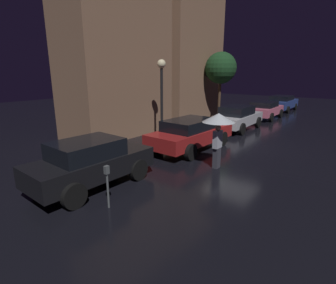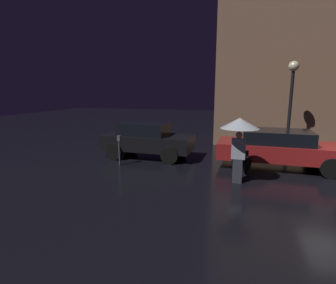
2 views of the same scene
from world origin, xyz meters
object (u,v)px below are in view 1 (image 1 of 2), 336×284
parked_car_blue (282,103)px  pedestrian_with_umbrella (218,123)px  parked_car_black (91,162)px  street_lamp_near (162,83)px  parked_car_pink (264,109)px  parked_car_red (191,133)px  parking_meter (107,182)px  parked_car_silver (237,117)px

parked_car_blue → pedestrian_with_umbrella: bearing=-171.1°
parked_car_black → street_lamp_near: bearing=20.3°
parked_car_pink → parked_car_blue: parked_car_blue is taller
parked_car_red → street_lamp_near: (0.60, 2.23, 2.22)m
parked_car_blue → parked_car_pink: bearing=-177.3°
parked_car_red → parked_car_blue: parked_car_red is taller
parked_car_pink → pedestrian_with_umbrella: (-12.24, -2.22, 1.00)m
parked_car_black → street_lamp_near: (6.06, 2.02, 2.19)m
parking_meter → parked_car_red: bearing=12.2°
parked_car_silver → parking_meter: 11.67m
parked_car_silver → street_lamp_near: street_lamp_near is taller
parked_car_black → parked_car_blue: (21.56, -0.02, -0.05)m
parked_car_black → parking_meter: bearing=-109.7°
parked_car_pink → street_lamp_near: (-10.10, 2.18, 2.27)m
parked_car_black → pedestrian_with_umbrella: (3.92, -2.38, 0.92)m
parked_car_red → parked_car_pink: (10.70, 0.06, -0.05)m
parking_meter → street_lamp_near: street_lamp_near is taller
parked_car_black → street_lamp_near: size_ratio=0.96×
parked_car_silver → street_lamp_near: bearing=156.5°
pedestrian_with_umbrella → street_lamp_near: street_lamp_near is taller
parked_car_black → parking_meter: parked_car_black is taller
parked_car_black → pedestrian_with_umbrella: bearing=-29.3°
parked_car_black → parked_car_silver: parked_car_black is taller
parked_car_red → pedestrian_with_umbrella: (-1.54, -2.16, 0.94)m
parked_car_pink → parked_car_blue: size_ratio=0.87×
parked_car_blue → pedestrian_with_umbrella: (-17.64, -2.35, 0.96)m
parked_car_red → pedestrian_with_umbrella: pedestrian_with_umbrella is taller
parked_car_black → parked_car_red: bearing=-0.4°
parked_car_silver → parked_car_black: bearing=179.4°
parked_car_black → parking_meter: (-0.60, -1.52, -0.06)m
parking_meter → parked_car_black: bearing=68.4°
parked_car_black → parking_meter: size_ratio=3.36×
pedestrian_with_umbrella → street_lamp_near: (2.14, 4.40, 1.27)m
parked_car_blue → street_lamp_near: size_ratio=1.09×
parked_car_pink → parked_car_silver: bearing=-179.7°
parked_car_pink → street_lamp_near: 10.57m
parked_car_blue → pedestrian_with_umbrella: pedestrian_with_umbrella is taller
parked_car_pink → pedestrian_with_umbrella: bearing=-169.3°
parked_car_silver → parked_car_blue: size_ratio=0.96×
parked_car_silver → parked_car_pink: parked_car_silver is taller
parked_car_red → parked_car_silver: (5.53, 0.07, 0.02)m
parked_car_silver → parked_car_pink: size_ratio=1.11×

